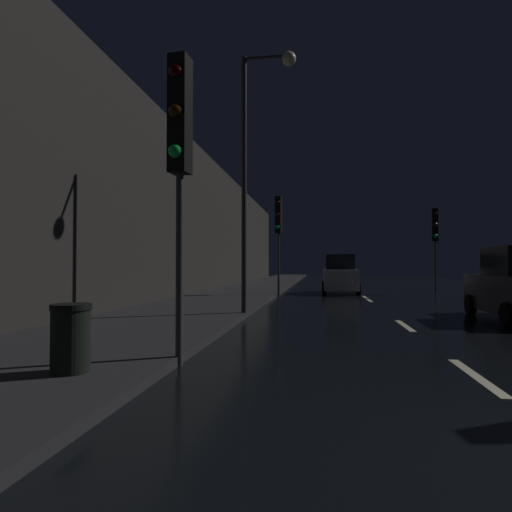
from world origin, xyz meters
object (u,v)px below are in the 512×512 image
traffic_light_far_left (278,223)px  traffic_light_far_right (435,232)px  streetlamp_overhead (257,145)px  trash_bin_curbside (71,338)px  car_approaching_headlights (340,276)px  traffic_light_near_left (179,139)px

traffic_light_far_left → traffic_light_far_right: size_ratio=1.06×
traffic_light_far_right → streetlamp_overhead: 15.70m
streetlamp_overhead → trash_bin_curbside: (-1.46, -7.76, -4.71)m
traffic_light_far_left → car_approaching_headlights: bearing=144.9°
traffic_light_far_right → streetlamp_overhead: bearing=-28.6°
traffic_light_far_right → trash_bin_curbside: traffic_light_far_right is taller
traffic_light_near_left → traffic_light_far_right: size_ratio=1.02×
traffic_light_near_left → streetlamp_overhead: (0.32, 6.58, 1.69)m
traffic_light_far_right → car_approaching_headlights: (-5.45, -0.69, -2.54)m
traffic_light_near_left → streetlamp_overhead: bearing=-177.0°
traffic_light_near_left → traffic_light_far_left: 15.76m
traffic_light_far_right → traffic_light_far_left: bearing=-61.4°
traffic_light_near_left → traffic_light_far_right: traffic_light_near_left is taller
traffic_light_near_left → car_approaching_headlights: (3.36, 18.98, -2.61)m
traffic_light_near_left → car_approaching_headlights: size_ratio=1.12×
traffic_light_near_left → trash_bin_curbside: traffic_light_near_left is taller
traffic_light_far_right → car_approaching_headlights: traffic_light_far_right is taller
traffic_light_near_left → car_approaching_headlights: bearing=175.8°
traffic_light_far_left → traffic_light_far_right: 9.55m
traffic_light_near_left → traffic_light_far_right: bearing=161.7°
trash_bin_curbside → traffic_light_far_right: bearing=64.5°
streetlamp_overhead → car_approaching_headlights: size_ratio=1.85×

